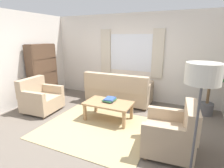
{
  "coord_description": "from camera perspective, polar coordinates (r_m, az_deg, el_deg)",
  "views": [
    {
      "loc": [
        1.76,
        -3.02,
        1.93
      ],
      "look_at": [
        0.06,
        0.7,
        0.83
      ],
      "focal_mm": 28.48,
      "sensor_mm": 36.0,
      "label": 1
    }
  ],
  "objects": [
    {
      "name": "book_stack_on_table",
      "position": [
        4.22,
        -0.78,
        -5.05
      ],
      "size": [
        0.28,
        0.33,
        0.08
      ],
      "color": "#2D2D33",
      "rests_on": "coffee_table"
    },
    {
      "name": "wall_back",
      "position": [
        5.6,
        6.13,
        8.46
      ],
      "size": [
        5.32,
        0.12,
        2.6
      ],
      "primitive_type": "cube",
      "color": "silver",
      "rests_on": "ground_plane"
    },
    {
      "name": "ground_plane",
      "position": [
        3.99,
        -5.16,
        -13.97
      ],
      "size": [
        6.24,
        6.24,
        0.0
      ],
      "primitive_type": "plane",
      "color": "#6B6056"
    },
    {
      "name": "window_with_curtains",
      "position": [
        5.51,
        5.89,
        9.93
      ],
      "size": [
        1.98,
        0.07,
        1.4
      ],
      "color": "white"
    },
    {
      "name": "bookshelf",
      "position": [
        5.8,
        -21.17,
        3.7
      ],
      "size": [
        0.3,
        0.94,
        1.72
      ],
      "rotation": [
        0.0,
        0.0,
        -1.57
      ],
      "color": "brown",
      "rests_on": "ground_plane"
    },
    {
      "name": "couch",
      "position": [
        5.26,
        1.95,
        -2.28
      ],
      "size": [
        1.9,
        0.82,
        0.92
      ],
      "rotation": [
        0.0,
        0.0,
        3.14
      ],
      "color": "tan",
      "rests_on": "ground_plane"
    },
    {
      "name": "armchair_right",
      "position": [
        3.27,
        18.78,
        -14.68
      ],
      "size": [
        0.89,
        0.91,
        0.88
      ],
      "rotation": [
        0.0,
        0.0,
        -1.48
      ],
      "color": "tan",
      "rests_on": "ground_plane"
    },
    {
      "name": "wall_left",
      "position": [
        5.39,
        -31.09,
        6.16
      ],
      "size": [
        0.12,
        4.4,
        2.6
      ],
      "primitive_type": "cube",
      "color": "silver",
      "rests_on": "ground_plane"
    },
    {
      "name": "standing_lamp",
      "position": [
        2.23,
        26.91,
        0.04
      ],
      "size": [
        0.38,
        0.38,
        1.65
      ],
      "color": "#4C4C51",
      "rests_on": "ground_plane"
    },
    {
      "name": "area_rug",
      "position": [
        3.99,
        -5.16,
        -13.89
      ],
      "size": [
        2.3,
        1.95,
        0.01
      ],
      "primitive_type": "cube",
      "color": "tan",
      "rests_on": "ground_plane"
    },
    {
      "name": "armchair_left",
      "position": [
        5.07,
        -22.05,
        -4.25
      ],
      "size": [
        0.87,
        0.89,
        0.88
      ],
      "rotation": [
        0.0,
        0.0,
        1.63
      ],
      "color": "tan",
      "rests_on": "ground_plane"
    },
    {
      "name": "potted_plant",
      "position": [
        5.02,
        28.62,
        -2.31
      ],
      "size": [
        1.08,
        1.2,
        1.18
      ],
      "color": "#56565B",
      "rests_on": "ground_plane"
    },
    {
      "name": "coffee_table",
      "position": [
        4.19,
        -1.18,
        -6.68
      ],
      "size": [
        1.1,
        0.64,
        0.44
      ],
      "color": "#A87F56",
      "rests_on": "ground_plane"
    }
  ]
}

